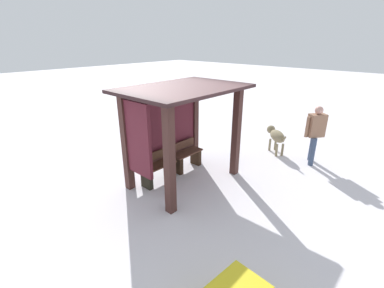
% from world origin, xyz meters
% --- Properties ---
extents(ground_plane, '(60.00, 60.00, 0.00)m').
position_xyz_m(ground_plane, '(0.00, 0.00, 0.00)').
color(ground_plane, silver).
extents(bus_shelter, '(2.88, 1.99, 2.36)m').
position_xyz_m(bus_shelter, '(-0.11, 0.21, 1.67)').
color(bus_shelter, '#432621').
rests_on(bus_shelter, ground).
extents(bench_left_inside, '(0.93, 0.38, 0.76)m').
position_xyz_m(bench_left_inside, '(-0.52, 0.43, 0.33)').
color(bench_left_inside, '#513423').
rests_on(bench_left_inside, ground).
extents(bench_center_inside, '(0.93, 0.37, 0.77)m').
position_xyz_m(bench_center_inside, '(0.52, 0.43, 0.34)').
color(bench_center_inside, '#523225').
rests_on(bench_center_inside, ground).
extents(person_walking, '(0.56, 0.47, 1.66)m').
position_xyz_m(person_walking, '(3.21, -1.98, 0.98)').
color(person_walking, '#8F664D').
rests_on(person_walking, ground).
extents(dog, '(0.76, 0.90, 0.76)m').
position_xyz_m(dog, '(3.23, -0.85, 0.55)').
color(dog, '#877A59').
rests_on(dog, ground).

